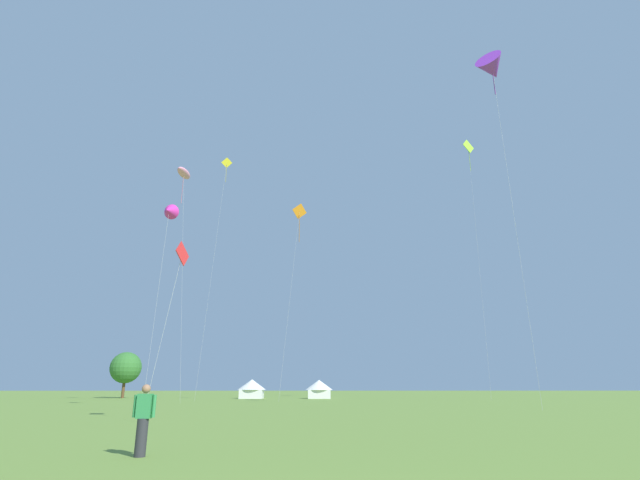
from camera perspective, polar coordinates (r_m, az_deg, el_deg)
kite_orange_diamond at (r=62.17m, az=-2.50°, el=2.87°), size 3.00×1.81×24.47m
kite_lime_diamond at (r=76.71m, az=17.27°, el=10.03°), size 2.09×2.08×37.62m
kite_red_diamond at (r=26.97m, az=-16.14°, el=-1.97°), size 1.32×1.39×9.28m
kite_magenta_delta at (r=44.42m, az=-17.51°, el=3.29°), size 1.50×1.88×17.29m
kite_purple_delta at (r=51.12m, az=19.79°, el=18.67°), size 3.97×4.01×32.30m
kite_yellow_diamond at (r=67.44m, az=-11.22°, el=7.47°), size 2.63×1.12×32.05m
kite_pink_parafoil at (r=62.77m, az=-15.88°, el=7.61°), size 3.36×4.15×27.78m
person_spectator at (r=13.72m, az=-20.29°, el=-19.50°), size 0.57×0.28×1.73m
festival_tent_center at (r=72.85m, az=-8.11°, el=-17.01°), size 4.08×4.08×2.65m
festival_tent_right at (r=72.44m, az=-0.12°, el=-17.21°), size 3.98×3.98×2.58m
tree_distant_left at (r=80.77m, az=-22.10°, el=-13.89°), size 4.61×4.61×6.71m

